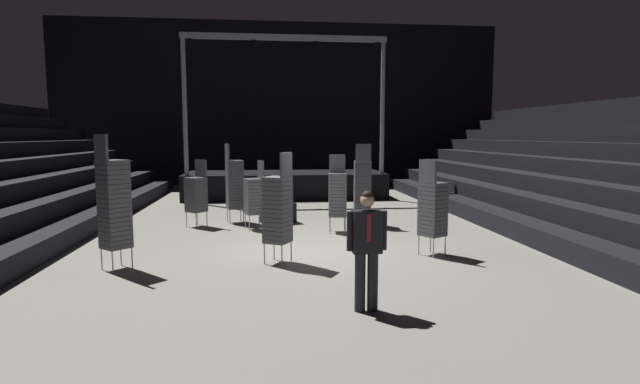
{
  "coord_description": "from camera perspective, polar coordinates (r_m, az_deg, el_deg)",
  "views": [
    {
      "loc": [
        -0.74,
        -10.07,
        2.46
      ],
      "look_at": [
        0.25,
        -0.98,
        1.4
      ],
      "focal_mm": 27.7,
      "sensor_mm": 36.0,
      "label": 1
    }
  ],
  "objects": [
    {
      "name": "ground_plane",
      "position": [
        10.4,
        -1.99,
        -7.35
      ],
      "size": [
        22.0,
        30.0,
        0.1
      ],
      "primitive_type": "cube",
      "color": "gray"
    },
    {
      "name": "arena_end_wall",
      "position": [
        25.13,
        -4.59,
        10.09
      ],
      "size": [
        22.0,
        0.3,
        8.0
      ],
      "primitive_type": "cube",
      "color": "black",
      "rests_on": "ground_plane"
    },
    {
      "name": "bleacher_bank_right",
      "position": [
        14.11,
        32.08,
        2.92
      ],
      "size": [
        6.0,
        24.0,
        3.6
      ],
      "rotation": [
        0.0,
        0.0,
        -1.57
      ],
      "color": "black",
      "rests_on": "ground_plane"
    },
    {
      "name": "stage_riser",
      "position": [
        19.74,
        -4.05,
        1.18
      ],
      "size": [
        7.79,
        2.94,
        6.08
      ],
      "color": "black",
      "rests_on": "ground_plane"
    },
    {
      "name": "man_with_tie",
      "position": [
        6.88,
        5.43,
        -5.98
      ],
      "size": [
        0.57,
        0.24,
        1.7
      ],
      "rotation": [
        0.0,
        0.0,
        3.16
      ],
      "color": "black",
      "rests_on": "ground_plane"
    },
    {
      "name": "chair_stack_front_left",
      "position": [
        13.64,
        -14.11,
        -0.15
      ],
      "size": [
        0.62,
        0.62,
        1.79
      ],
      "rotation": [
        0.0,
        0.0,
        2.44
      ],
      "color": "#B2B5BA",
      "rests_on": "ground_plane"
    },
    {
      "name": "chair_stack_front_right",
      "position": [
        12.97,
        -7.59,
        -0.36
      ],
      "size": [
        0.55,
        0.55,
        1.79
      ],
      "rotation": [
        0.0,
        0.0,
        1.89
      ],
      "color": "#B2B5BA",
      "rests_on": "ground_plane"
    },
    {
      "name": "chair_stack_mid_left",
      "position": [
        9.67,
        -22.71,
        -1.16
      ],
      "size": [
        0.62,
        0.62,
        2.48
      ],
      "rotation": [
        0.0,
        0.0,
        5.51
      ],
      "color": "#B2B5BA",
      "rests_on": "ground_plane"
    },
    {
      "name": "chair_stack_mid_right",
      "position": [
        10.32,
        12.88,
        -1.77
      ],
      "size": [
        0.61,
        0.61,
        1.96
      ],
      "rotation": [
        0.0,
        0.0,
        5.28
      ],
      "color": "#B2B5BA",
      "rests_on": "ground_plane"
    },
    {
      "name": "chair_stack_mid_centre",
      "position": [
        12.49,
        2.03,
        -0.18
      ],
      "size": [
        0.48,
        0.48,
        1.96
      ],
      "rotation": [
        0.0,
        0.0,
        3.04
      ],
      "color": "#B2B5BA",
      "rests_on": "ground_plane"
    },
    {
      "name": "chair_stack_rear_left",
      "position": [
        13.51,
        4.92,
        0.85
      ],
      "size": [
        0.48,
        0.48,
        2.22
      ],
      "rotation": [
        0.0,
        0.0,
        6.19
      ],
      "color": "#B2B5BA",
      "rests_on": "ground_plane"
    },
    {
      "name": "chair_stack_rear_right",
      "position": [
        9.45,
        -4.9,
        -1.88
      ],
      "size": [
        0.6,
        0.6,
        2.14
      ],
      "rotation": [
        0.0,
        0.0,
        1.05
      ],
      "color": "#B2B5BA",
      "rests_on": "ground_plane"
    },
    {
      "name": "chair_stack_rear_centre",
      "position": [
        14.0,
        -9.85,
        0.98
      ],
      "size": [
        0.54,
        0.54,
        2.22
      ],
      "rotation": [
        0.0,
        0.0,
        4.98
      ],
      "color": "#B2B5BA",
      "rests_on": "ground_plane"
    },
    {
      "name": "equipment_road_case",
      "position": [
        13.93,
        -4.89,
        -2.42
      ],
      "size": [
        1.04,
        0.86,
        0.56
      ],
      "primitive_type": "cube",
      "rotation": [
        0.0,
        0.0,
        0.32
      ],
      "color": "black",
      "rests_on": "ground_plane"
    }
  ]
}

